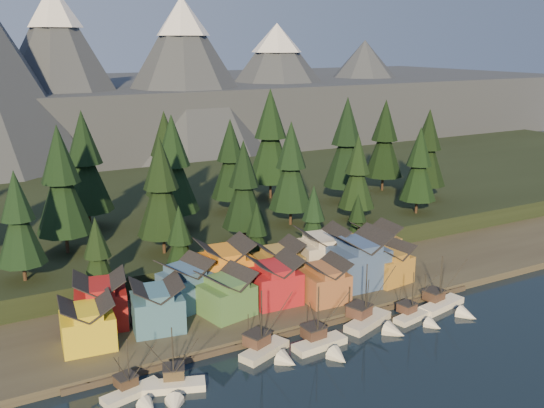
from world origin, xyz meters
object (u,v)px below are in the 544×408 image
boat_2 (269,342)px  boat_6 (448,299)px  boat_0 (135,388)px  house_front_1 (157,304)px  boat_5 (418,311)px  house_back_1 (185,283)px  house_front_0 (87,322)px  boat_1 (174,381)px  house_back_0 (101,299)px  boat_3 (324,337)px  boat_4 (374,314)px

boat_2 → boat_6: size_ratio=1.05×
boat_0 → boat_2: boat_2 is taller
house_front_1 → boat_0: bearing=-109.5°
boat_5 → house_back_1: (-36.15, 23.04, 4.39)m
boat_6 → house_front_0: 65.54m
boat_1 → house_back_1: 26.93m
boat_2 → house_back_0: bearing=114.7°
house_front_0 → house_back_0: (3.73, 6.55, 0.61)m
boat_0 → boat_6: bearing=-12.4°
boat_0 → boat_3: size_ratio=0.84×
boat_2 → house_front_0: 29.50m
boat_1 → boat_5: 47.26m
boat_1 → boat_5: bearing=20.6°
boat_6 → house_back_0: (-59.88, 21.91, 4.30)m
boat_1 → boat_2: size_ratio=0.88×
boat_2 → house_back_1: boat_2 is taller
boat_0 → house_back_0: house_back_0 is taller
boat_1 → boat_0: bearing=-174.7°
boat_0 → house_front_1: size_ratio=1.04×
boat_0 → boat_2: (22.59, 1.49, 0.71)m
boat_4 → house_back_0: bearing=134.4°
house_front_0 → house_front_1: 11.92m
house_back_0 → house_back_1: size_ratio=1.00×
house_front_1 → house_back_0: 10.06m
boat_1 → boat_4: 38.67m
boat_0 → house_front_0: bearing=87.2°
boat_6 → boat_5: bearing=174.7°
boat_2 → house_back_1: bearing=84.8°
boat_0 → house_front_0: house_front_0 is taller
boat_1 → boat_2: boat_2 is taller
boat_4 → boat_5: size_ratio=1.28×
house_front_1 → house_back_1: (7.43, 6.12, 0.21)m
boat_0 → boat_4: size_ratio=0.77×
boat_0 → boat_6: 60.74m
boat_4 → house_back_0: (-43.05, 20.92, 3.93)m
house_front_1 → house_back_0: house_back_0 is taller
boat_4 → boat_2: bearing=160.8°
boat_2 → boat_4: bearing=-20.8°
boat_4 → house_front_0: bearing=143.3°
boat_3 → house_front_0: (-34.38, 17.05, 3.49)m
boat_2 → boat_4: size_ratio=0.96×
boat_1 → boat_6: (55.38, 1.99, 0.08)m
boat_3 → boat_5: boat_3 is taller
boat_3 → house_front_1: 28.89m
boat_1 → house_back_0: 24.71m
boat_6 → house_front_0: size_ratio=1.31×
boat_2 → house_front_1: bearing=110.5°
boat_1 → boat_2: (17.23, 2.82, 0.46)m
boat_6 → house_back_0: house_back_0 is taller
boat_1 → house_front_1: (3.67, 18.04, 4.06)m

